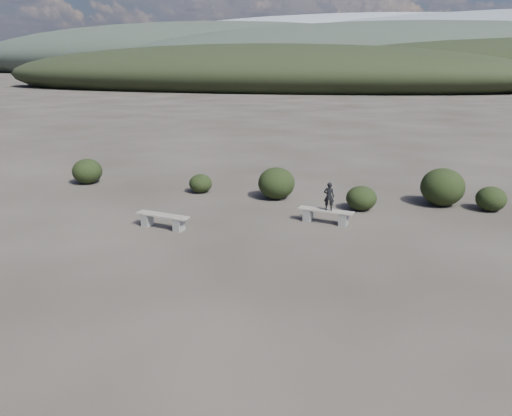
% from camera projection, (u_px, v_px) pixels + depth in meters
% --- Properties ---
extents(ground, '(1200.00, 1200.00, 0.00)m').
position_uv_depth(ground, '(224.00, 296.00, 11.46)').
color(ground, '#2C2722').
rests_on(ground, ground).
extents(bench_left, '(1.89, 0.69, 0.46)m').
position_uv_depth(bench_left, '(163.00, 220.00, 16.05)').
color(bench_left, '#65635E').
rests_on(bench_left, ground).
extents(bench_right, '(1.88, 0.68, 0.46)m').
position_uv_depth(bench_right, '(326.00, 215.00, 16.56)').
color(bench_right, '#65635E').
rests_on(bench_right, ground).
extents(seated_person, '(0.36, 0.24, 0.94)m').
position_uv_depth(seated_person, '(329.00, 196.00, 16.34)').
color(seated_person, black).
rests_on(seated_person, bench_right).
extents(shrub_a, '(0.94, 0.94, 0.77)m').
position_uv_depth(shrub_a, '(201.00, 183.00, 20.43)').
color(shrub_a, black).
rests_on(shrub_a, ground).
extents(shrub_b, '(1.44, 1.44, 1.23)m').
position_uv_depth(shrub_b, '(276.00, 183.00, 19.47)').
color(shrub_b, black).
rests_on(shrub_b, ground).
extents(shrub_c, '(1.10, 1.10, 0.88)m').
position_uv_depth(shrub_c, '(361.00, 198.00, 18.00)').
color(shrub_c, black).
rests_on(shrub_c, ground).
extents(shrub_d, '(1.60, 1.60, 1.40)m').
position_uv_depth(shrub_d, '(443.00, 187.00, 18.53)').
color(shrub_d, black).
rests_on(shrub_d, ground).
extents(shrub_e, '(1.06, 1.06, 0.89)m').
position_uv_depth(shrub_e, '(491.00, 199.00, 17.91)').
color(shrub_e, black).
rests_on(shrub_e, ground).
extents(shrub_f, '(1.29, 1.29, 1.09)m').
position_uv_depth(shrub_f, '(87.00, 171.00, 21.95)').
color(shrub_f, black).
rests_on(shrub_f, ground).
extents(mountain_ridges, '(500.00, 400.00, 56.00)m').
position_uv_depth(mountain_ridges, '(381.00, 53.00, 324.15)').
color(mountain_ridges, black).
rests_on(mountain_ridges, ground).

